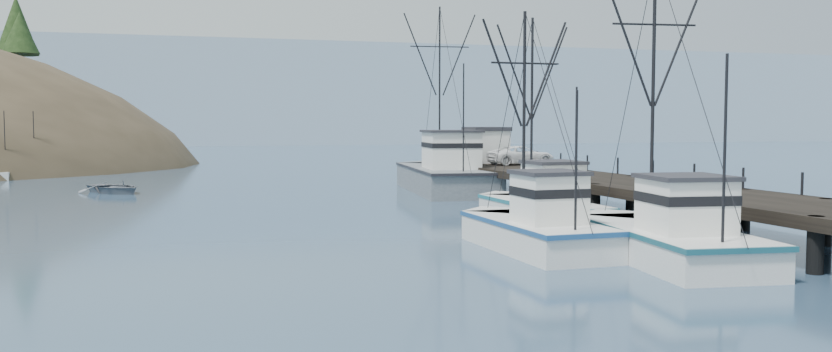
{
  "coord_description": "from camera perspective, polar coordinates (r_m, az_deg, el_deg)",
  "views": [
    {
      "loc": [
        -9.64,
        -26.26,
        5.2
      ],
      "look_at": [
        2.11,
        12.33,
        2.5
      ],
      "focal_mm": 35.0,
      "sensor_mm": 36.0,
      "label": 1
    }
  ],
  "objects": [
    {
      "name": "distant_ridge_far",
      "position": [
        213.49,
        -25.12,
        2.07
      ],
      "size": [
        180.0,
        25.0,
        18.0
      ],
      "primitive_type": "cube",
      "color": "silver",
      "rests_on": "ground"
    },
    {
      "name": "motorboat",
      "position": [
        63.26,
        -20.43,
        -1.13
      ],
      "size": [
        6.14,
        6.54,
        1.1
      ],
      "primitive_type": "imported",
      "rotation": [
        0.0,
        0.0,
        0.6
      ],
      "color": "slate",
      "rests_on": "ground"
    },
    {
      "name": "trawler_mid",
      "position": [
        33.4,
        8.21,
        -3.75
      ],
      "size": [
        3.5,
        9.96,
        10.09
      ],
      "color": "silver",
      "rests_on": "ground"
    },
    {
      "name": "distant_ridge",
      "position": [
        197.31,
        -11.22,
        2.25
      ],
      "size": [
        360.0,
        40.0,
        26.0
      ],
      "primitive_type": "cube",
      "color": "#9EB2C6",
      "rests_on": "ground"
    },
    {
      "name": "pier_shed",
      "position": [
        63.65,
        4.97,
        2.21
      ],
      "size": [
        3.0,
        3.2,
        2.8
      ],
      "color": "silver",
      "rests_on": "pier"
    },
    {
      "name": "work_vessel",
      "position": [
        60.88,
        1.99,
        0.09
      ],
      "size": [
        6.9,
        17.51,
        14.32
      ],
      "color": "slate",
      "rests_on": "ground"
    },
    {
      "name": "trawler_far",
      "position": [
        41.6,
        8.67,
        -2.26
      ],
      "size": [
        3.53,
        10.48,
        10.87
      ],
      "color": "silver",
      "rests_on": "ground"
    },
    {
      "name": "ground",
      "position": [
        28.45,
        3.19,
        -6.71
      ],
      "size": [
        400.0,
        400.0,
        0.0
      ],
      "primitive_type": "plane",
      "color": "navy",
      "rests_on": "ground"
    },
    {
      "name": "pier",
      "position": [
        48.55,
        12.26,
        -0.4
      ],
      "size": [
        6.0,
        44.0,
        2.0
      ],
      "color": "black",
      "rests_on": "ground"
    },
    {
      "name": "trawler_near",
      "position": [
        32.18,
        17.0,
        -4.16
      ],
      "size": [
        5.08,
        11.86,
        11.87
      ],
      "color": "silver",
      "rests_on": "ground"
    },
    {
      "name": "pickup_truck",
      "position": [
        61.03,
        7.41,
        1.45
      ],
      "size": [
        5.13,
        2.54,
        1.4
      ],
      "primitive_type": "imported",
      "rotation": [
        0.0,
        0.0,
        1.61
      ],
      "color": "white",
      "rests_on": "pier"
    }
  ]
}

